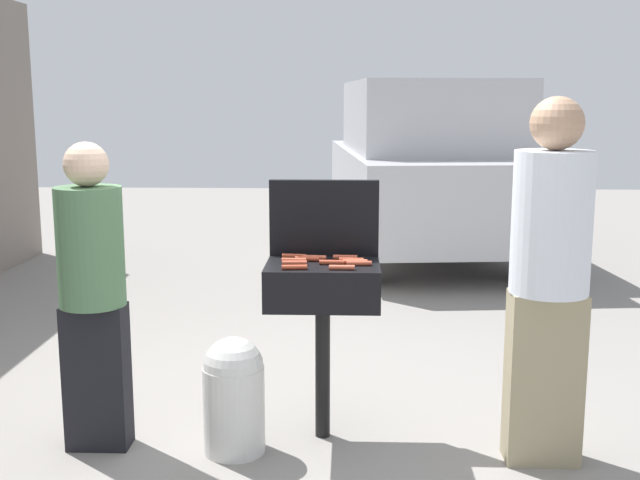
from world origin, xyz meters
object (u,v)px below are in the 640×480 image
Objects in this scene: hot_dog_6 at (294,256)px; parked_minivan at (426,167)px; bbq_grill at (323,291)px; hot_dog_4 at (351,260)px; hot_dog_5 at (342,267)px; hot_dog_2 at (332,262)px; hot_dog_3 at (294,260)px; hot_dog_10 at (345,257)px; person_right at (549,270)px; propane_tank at (234,393)px; hot_dog_9 at (355,262)px; hot_dog_11 at (307,259)px; hot_dog_8 at (359,263)px; hot_dog_0 at (294,263)px; hot_dog_7 at (314,257)px; person_left at (92,286)px; hot_dog_1 at (294,267)px.

parked_minivan is at bearing 76.81° from hot_dog_6.
hot_dog_4 is (0.15, 0.04, 0.16)m from bbq_grill.
hot_dog_5 is (0.10, -0.15, 0.16)m from bbq_grill.
hot_dog_6 is at bearing 163.13° from hot_dog_4.
hot_dog_2 is 0.21m from hot_dog_3.
person_right is at bearing -19.95° from hot_dog_10.
bbq_grill is 1.56× the size of propane_tank.
hot_dog_9 is at bearing -66.17° from hot_dog_4.
hot_dog_11 is at bearing -9.39° from person_right.
hot_dog_10 is at bearing 74.46° from parked_minivan.
hot_dog_6 and hot_dog_8 have the same top height.
propane_tank is (-0.64, -0.16, -0.66)m from hot_dog_8.
hot_dog_2 is at bearing 6.58° from hot_dog_0.
parked_minivan is (0.93, 5.18, 0.05)m from hot_dog_10.
propane_tank is at bearing -143.87° from hot_dog_11.
hot_dog_8 is (0.19, -0.05, 0.16)m from bbq_grill.
hot_dog_2 is 0.21× the size of propane_tank.
bbq_grill is 7.41× the size of hot_dog_9.
person_left is at bearing -166.48° from hot_dog_7.
hot_dog_10 is (0.26, 0.27, 0.00)m from hot_dog_1.
person_left is at bearing -174.71° from hot_dog_8.
hot_dog_6 is 0.21× the size of propane_tank.
person_left reaches higher than bbq_grill.
hot_dog_4 is 1.35m from person_left.
hot_dog_4 is 1.00× the size of hot_dog_8.
hot_dog_3 is at bearing -161.32° from hot_dog_10.
hot_dog_6 is 5.30m from parked_minivan.
propane_tank is at bearing 69.38° from parked_minivan.
hot_dog_4 is 1.01m from person_right.
hot_dog_4 is 1.00× the size of hot_dog_9.
hot_dog_4 is at bearing 115.52° from hot_dog_8.
person_right reaches higher than hot_dog_1.
hot_dog_1 is at bearing -146.37° from hot_dog_4.
hot_dog_3 is 1.00× the size of hot_dog_10.
person_right is (1.12, -0.25, 0.18)m from bbq_grill.
hot_dog_2 is (0.19, 0.02, 0.00)m from hot_dog_0.
parked_minivan is (1.10, 5.19, 0.05)m from hot_dog_7.
bbq_grill is at bearing -7.14° from hot_dog_3.
hot_dog_4 is 0.32m from hot_dog_6.
bbq_grill is at bearing 48.06° from hot_dog_1.
hot_dog_0 is 0.11m from hot_dog_1.
hot_dog_2 is 0.26m from hot_dog_6.
hot_dog_11 is at bearing 36.13° from propane_tank.
bbq_grill is 0.70m from propane_tank.
person_left is at bearing -179.00° from hot_dog_1.
person_right reaches higher than hot_dog_9.
person_right is at bearing -4.98° from person_left.
hot_dog_2 and hot_dog_3 have the same top height.
hot_dog_2 is 1.00× the size of hot_dog_6.
hot_dog_11 reaches higher than bbq_grill.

